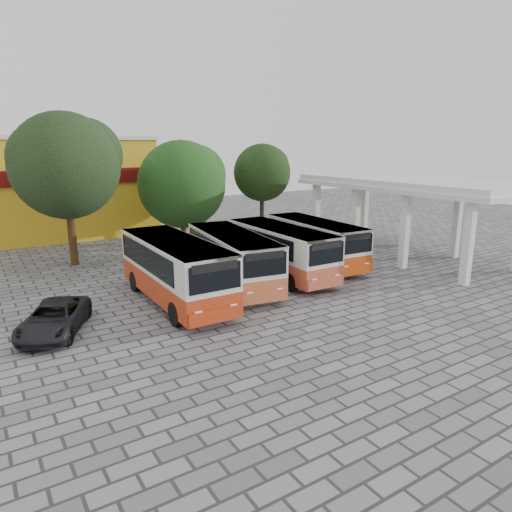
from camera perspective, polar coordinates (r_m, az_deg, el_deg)
ground at (r=23.92m, az=8.90°, el=-5.06°), size 90.00×90.00×0.00m
terminal_shelter at (r=33.15m, az=18.52°, el=8.34°), size 6.80×15.80×5.40m
shophouse_block at (r=43.24m, az=-27.07°, el=7.66°), size 20.40×10.40×8.30m
bus_far_left at (r=22.63m, az=-10.07°, el=-1.36°), size 2.76×8.78×3.16m
bus_centre_left at (r=24.85m, az=-2.93°, el=-0.03°), size 3.69×8.60×2.99m
bus_centre_right at (r=26.79m, az=3.11°, el=0.97°), size 2.66×8.31×2.98m
bus_far_right at (r=29.52m, az=7.40°, el=1.99°), size 2.96×8.21×2.91m
tree_left at (r=31.23m, az=-22.63°, el=10.77°), size 6.95×6.62×9.67m
tree_middle at (r=35.89m, az=-9.15°, el=9.19°), size 7.04×6.70×8.01m
tree_right at (r=39.24m, az=0.83°, el=10.60°), size 5.07×4.83×7.74m
parked_car at (r=20.86m, az=-23.92°, el=-7.13°), size 3.93×5.04×1.27m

